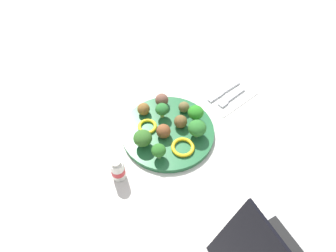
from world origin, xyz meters
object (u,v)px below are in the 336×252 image
Objects in this scene: broccoli_floret_front_right at (162,109)px; broccoli_floret_front_left at (159,151)px; broccoli_floret_back_right at (143,138)px; knife at (223,92)px; broccoli_floret_mid_right at (196,113)px; meatball_center at (162,100)px; pepper_ring_front_left at (147,126)px; meatball_far_rim at (181,122)px; meatball_mid_left at (144,109)px; fork at (231,98)px; broccoli_floret_back_left at (197,128)px; meatball_back_right at (184,107)px; plate at (168,132)px; pepper_ring_mid_right at (183,147)px; yogurt_bottle at (118,170)px; napkin at (228,95)px; meatball_front_right at (163,131)px.

broccoli_floret_front_right is 1.05× the size of broccoli_floret_front_left.
knife is (-0.34, -0.00, -0.04)m from broccoli_floret_back_right.
broccoli_floret_mid_right is 1.28× the size of meatball_center.
meatball_center is 0.73× the size of pepper_ring_front_left.
meatball_mid_left is (0.05, -0.11, -0.00)m from meatball_far_rim.
broccoli_floret_back_right is 0.45× the size of fork.
broccoli_floret_back_left is 0.22m from knife.
broccoli_floret_front_right is at bearing -21.35° from meatball_back_right.
plate is at bearing 176.35° from broccoli_floret_back_right.
meatball_mid_left is (-0.08, -0.10, -0.01)m from broccoli_floret_back_right.
broccoli_floret_mid_right is 0.12m from pepper_ring_mid_right.
yogurt_bottle reaches higher than knife.
broccoli_floret_front_right is 1.20× the size of meatball_center.
broccoli_floret_mid_right is 0.05m from meatball_back_right.
meatball_center is 0.35× the size of fork.
pepper_ring_front_left is at bearing -8.08° from knife.
plate is at bearing 16.53° from meatball_back_right.
fork is at bearing -169.41° from pepper_ring_mid_right.
broccoli_floret_back_right is 0.35m from napkin.
meatball_far_rim is 0.10m from pepper_ring_front_left.
meatball_front_right is at bearing -40.05° from broccoli_floret_back_left.
pepper_ring_mid_right is at bearing 133.14° from broccoli_floret_back_right.
broccoli_floret_back_left is 0.21m from fork.
plate is 5.79× the size of broccoli_floret_front_left.
plate is 0.10m from meatball_back_right.
broccoli_floret_front_right reaches higher than pepper_ring_mid_right.
napkin is 1.42× the size of fork.
meatball_back_right is 0.51× the size of pepper_ring_mid_right.
plate is 1.65× the size of napkin.
broccoli_floret_back_left is 0.22m from napkin.
meatball_back_right is 0.18m from napkin.
broccoli_floret_back_left is (-0.14, 0.08, 0.00)m from broccoli_floret_back_right.
meatball_far_rim reaches higher than meatball_mid_left.
meatball_far_rim reaches higher than pepper_ring_mid_right.
pepper_ring_front_left is 0.31m from napkin.
broccoli_floret_front_right is at bearing 50.98° from meatball_center.
broccoli_floret_front_right is 1.18× the size of meatball_front_right.
meatball_far_rim is (-0.12, -0.04, -0.01)m from broccoli_floret_front_left.
broccoli_floret_back_left is at bearing 127.79° from pepper_ring_front_left.
broccoli_floret_front_left is 1.19× the size of meatball_far_rim.
yogurt_bottle reaches higher than napkin.
broccoli_floret_back_right reaches higher than meatball_far_rim.
broccoli_floret_front_left reaches higher than plate.
broccoli_floret_front_right is at bearing -15.00° from napkin.
pepper_ring_front_left is (0.13, -0.02, -0.01)m from meatball_back_right.
broccoli_floret_back_left is (-0.05, 0.07, 0.04)m from plate.
knife is at bearing 160.58° from meatball_mid_left.
plate is 4.13× the size of pepper_ring_mid_right.
fork is (-0.16, 0.06, -0.03)m from meatball_back_right.
yogurt_bottle is at bearing -0.60° from fork.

